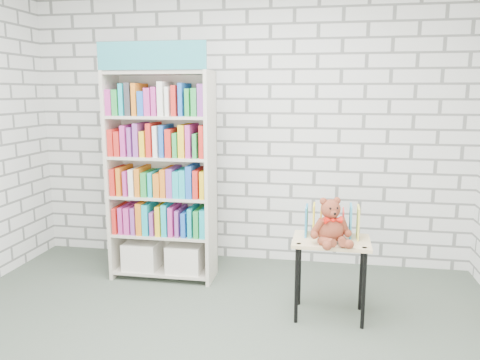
# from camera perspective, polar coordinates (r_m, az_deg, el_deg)

# --- Properties ---
(ground) EXTENTS (4.50, 4.50, 0.00)m
(ground) POSITION_cam_1_polar(r_m,az_deg,el_deg) (3.35, -5.05, -21.01)
(ground) COLOR #434E41
(ground) RESTS_ON ground
(room_shell) EXTENTS (4.52, 4.02, 2.81)m
(room_shell) POSITION_cam_1_polar(r_m,az_deg,el_deg) (2.85, -5.64, 11.18)
(room_shell) COLOR silver
(room_shell) RESTS_ON ground
(bookshelf) EXTENTS (0.97, 0.38, 2.18)m
(bookshelf) POSITION_cam_1_polar(r_m,az_deg,el_deg) (4.42, -9.48, 0.60)
(bookshelf) COLOR beige
(bookshelf) RESTS_ON ground
(display_table) EXTENTS (0.60, 0.42, 0.63)m
(display_table) POSITION_cam_1_polar(r_m,az_deg,el_deg) (3.74, 11.02, -8.42)
(display_table) COLOR #D8B781
(display_table) RESTS_ON ground
(table_books) EXTENTS (0.42, 0.19, 0.24)m
(table_books) POSITION_cam_1_polar(r_m,az_deg,el_deg) (3.77, 11.14, -4.91)
(table_books) COLOR teal
(table_books) RESTS_ON display_table
(teddy_bear) EXTENTS (0.32, 0.31, 0.35)m
(teddy_bear) POSITION_cam_1_polar(r_m,az_deg,el_deg) (3.58, 11.02, -5.44)
(teddy_bear) COLOR maroon
(teddy_bear) RESTS_ON display_table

